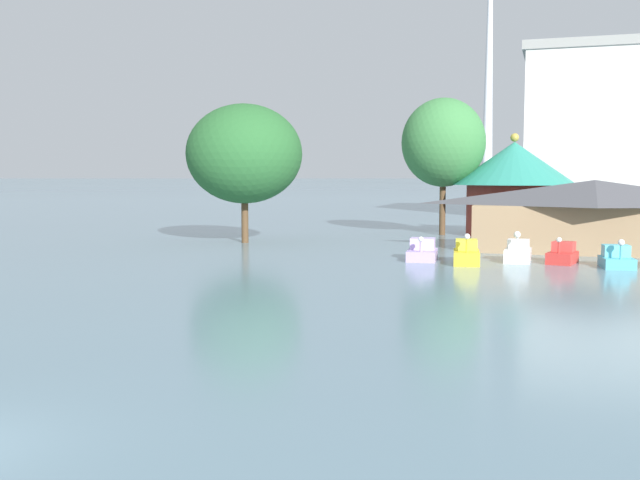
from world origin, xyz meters
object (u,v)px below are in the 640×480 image
Objects in this scene: pedal_boat_white at (518,253)px; green_roof_pavilion at (514,183)px; pedal_boat_cyan at (617,259)px; boathouse at (594,214)px; pedal_boat_yellow at (466,254)px; shoreline_tree_mid at (443,143)px; shoreline_tree_tall_left at (244,154)px; pedal_boat_lavender at (422,252)px; pedal_boat_red at (563,255)px; distant_broadcast_tower at (490,13)px.

green_roof_pavilion reaches higher than pedal_boat_white.
pedal_boat_cyan is 8.16m from boathouse.
pedal_boat_yellow is 20.94m from green_roof_pavilion.
pedal_boat_cyan is at bearing -83.80° from boathouse.
shoreline_tree_mid is at bearing -175.37° from pedal_boat_yellow.
shoreline_tree_tall_left is (-24.43, -0.57, 4.11)m from boathouse.
pedal_boat_lavender is 17.29m from shoreline_tree_tall_left.
pedal_boat_red is 24.12m from shoreline_tree_tall_left.
pedal_boat_lavender is 0.29× the size of shoreline_tree_tall_left.
pedal_boat_yellow reaches higher than pedal_boat_lavender.
shoreline_tree_tall_left is at bearing -114.11° from pedal_boat_cyan.
boathouse reaches higher than pedal_boat_red.
green_roof_pavilion is at bearing 168.40° from pedal_boat_yellow.
pedal_boat_yellow is 0.31× the size of green_roof_pavilion.
distant_broadcast_tower reaches higher than shoreline_tree_tall_left.
shoreline_tree_mid reaches higher than shoreline_tree_tall_left.
boathouse reaches higher than pedal_boat_lavender.
boathouse is at bearing -44.20° from shoreline_tree_mid.
pedal_boat_cyan reaches higher than pedal_boat_lavender.
pedal_boat_cyan reaches higher than pedal_boat_red.
pedal_boat_red is 0.01× the size of distant_broadcast_tower.
boathouse is 1.63× the size of green_roof_pavilion.
distant_broadcast_tower is (-32.23, 319.46, 81.18)m from pedal_boat_red.
pedal_boat_red is at bearing -105.97° from boathouse.
pedal_boat_red is 21.56m from shoreline_tree_mid.
green_roof_pavilion is (-1.32, 18.74, 3.87)m from pedal_boat_white.
shoreline_tree_mid reaches higher than green_roof_pavilion.
pedal_boat_red is at bearing -78.55° from green_roof_pavilion.
shoreline_tree_tall_left is 0.90× the size of shoreline_tree_mid.
pedal_boat_cyan is 332.50m from distant_broadcast_tower.
pedal_boat_white is at bearing -85.99° from green_roof_pavilion.
pedal_boat_yellow is 5.55m from pedal_boat_red.
pedal_boat_white is at bearing -84.68° from distant_broadcast_tower.
boathouse is 1.43× the size of shoreline_tree_mid.
pedal_boat_cyan is (8.04, 0.78, -0.06)m from pedal_boat_yellow.
pedal_boat_red is 2.99m from pedal_boat_cyan.
shoreline_tree_mid is (-12.31, 19.00, 7.24)m from pedal_boat_cyan.
pedal_boat_white is 1.00× the size of pedal_boat_cyan.
pedal_boat_white is at bearing -108.88° from pedal_boat_cyan.
pedal_boat_yellow is 1.28× the size of pedal_boat_white.
shoreline_tree_tall_left is (-17.25, 8.06, 6.05)m from pedal_boat_yellow.
green_roof_pavilion is (-5.73, 11.89, 1.92)m from boathouse.
pedal_boat_white is at bearing -122.82° from boathouse.
pedal_boat_white is 0.21× the size of shoreline_tree_mid.
shoreline_tree_mid is (-1.58, 18.79, 7.22)m from pedal_boat_lavender.
distant_broadcast_tower is (-24.30, 320.31, 81.17)m from pedal_boat_lavender.
green_roof_pavilion reaches higher than boathouse.
boathouse is at bearing 178.17° from pedal_boat_cyan.
distant_broadcast_tower is at bearing -173.48° from pedal_boat_white.
pedal_boat_yellow is at bearing -92.51° from pedal_boat_cyan.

